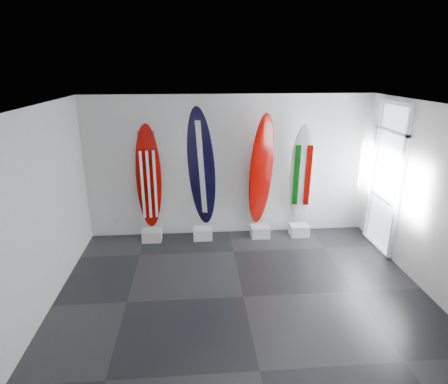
{
  "coord_description": "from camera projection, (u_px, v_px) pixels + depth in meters",
  "views": [
    {
      "loc": [
        -0.72,
        -5.08,
        3.53
      ],
      "look_at": [
        -0.2,
        1.4,
        1.32
      ],
      "focal_mm": 29.8,
      "sensor_mm": 36.0,
      "label": 1
    }
  ],
  "objects": [
    {
      "name": "display_block_italy",
      "position": [
        299.0,
        230.0,
        8.12
      ],
      "size": [
        0.4,
        0.3,
        0.24
      ],
      "primitive_type": "cube",
      "color": "white",
      "rests_on": "floor"
    },
    {
      "name": "floor",
      "position": [
        243.0,
        297.0,
        5.99
      ],
      "size": [
        6.0,
        6.0,
        0.0
      ],
      "primitive_type": "plane",
      "color": "black",
      "rests_on": "ground"
    },
    {
      "name": "wall_left",
      "position": [
        36.0,
        216.0,
        5.28
      ],
      "size": [
        0.0,
        5.0,
        5.0
      ],
      "primitive_type": "plane",
      "rotation": [
        1.57,
        0.0,
        1.57
      ],
      "color": "white",
      "rests_on": "ground"
    },
    {
      "name": "wall_back",
      "position": [
        229.0,
        167.0,
        7.86
      ],
      "size": [
        6.0,
        0.0,
        6.0
      ],
      "primitive_type": "plane",
      "rotation": [
        1.57,
        0.0,
        0.0
      ],
      "color": "white",
      "rests_on": "ground"
    },
    {
      "name": "balcony",
      "position": [
        442.0,
        222.0,
        7.61
      ],
      "size": [
        2.8,
        2.2,
        1.2
      ],
      "primitive_type": null,
      "color": "slate",
      "rests_on": "ground"
    },
    {
      "name": "wall_outlet",
      "position": [
        116.0,
        221.0,
        8.03
      ],
      "size": [
        0.09,
        0.02,
        0.13
      ],
      "primitive_type": "cube",
      "color": "silver",
      "rests_on": "wall_back"
    },
    {
      "name": "display_block_usa",
      "position": [
        152.0,
        235.0,
        7.88
      ],
      "size": [
        0.4,
        0.3,
        0.24
      ],
      "primitive_type": "cube",
      "color": "white",
      "rests_on": "floor"
    },
    {
      "name": "display_block_navy",
      "position": [
        203.0,
        233.0,
        7.96
      ],
      "size": [
        0.4,
        0.3,
        0.24
      ],
      "primitive_type": "cube",
      "color": "white",
      "rests_on": "floor"
    },
    {
      "name": "surfboard_italy",
      "position": [
        302.0,
        175.0,
        7.82
      ],
      "size": [
        0.56,
        0.42,
        2.2
      ],
      "primitive_type": "ellipsoid",
      "rotation": [
        0.11,
        0.0,
        -0.21
      ],
      "color": "white",
      "rests_on": "display_block_italy"
    },
    {
      "name": "ceiling",
      "position": [
        247.0,
        107.0,
        5.02
      ],
      "size": [
        6.0,
        6.0,
        0.0
      ],
      "primitive_type": "plane",
      "rotation": [
        3.14,
        0.0,
        0.0
      ],
      "color": "white",
      "rests_on": "wall_back"
    },
    {
      "name": "display_block_swiss",
      "position": [
        260.0,
        232.0,
        8.06
      ],
      "size": [
        0.4,
        0.3,
        0.24
      ],
      "primitive_type": "cube",
      "color": "white",
      "rests_on": "floor"
    },
    {
      "name": "surfboard_navy",
      "position": [
        201.0,
        169.0,
        7.6
      ],
      "size": [
        0.73,
        0.67,
        2.58
      ],
      "primitive_type": "ellipsoid",
      "rotation": [
        0.16,
        0.0,
        -0.38
      ],
      "color": "black",
      "rests_on": "display_block_navy"
    },
    {
      "name": "wall_right",
      "position": [
        438.0,
        205.0,
        5.73
      ],
      "size": [
        0.0,
        5.0,
        5.0
      ],
      "primitive_type": "plane",
      "rotation": [
        1.57,
        0.0,
        -1.57
      ],
      "color": "white",
      "rests_on": "ground"
    },
    {
      "name": "surfboard_usa",
      "position": [
        149.0,
        178.0,
        7.57
      ],
      "size": [
        0.54,
        0.34,
        2.25
      ],
      "primitive_type": "ellipsoid",
      "rotation": [
        0.09,
        0.0,
        0.13
      ],
      "color": "#950601",
      "rests_on": "display_block_usa"
    },
    {
      "name": "wall_front",
      "position": [
        284.0,
        319.0,
        3.15
      ],
      "size": [
        6.0,
        0.0,
        6.0
      ],
      "primitive_type": "plane",
      "rotation": [
        -1.57,
        0.0,
        0.0
      ],
      "color": "white",
      "rests_on": "ground"
    },
    {
      "name": "glass_door",
      "position": [
        386.0,
        180.0,
        7.22
      ],
      "size": [
        0.12,
        1.16,
        2.85
      ],
      "primitive_type": null,
      "color": "white",
      "rests_on": "floor"
    },
    {
      "name": "surfboard_swiss",
      "position": [
        261.0,
        171.0,
        7.72
      ],
      "size": [
        0.64,
        0.53,
        2.44
      ],
      "primitive_type": "ellipsoid",
      "rotation": [
        0.11,
        0.0,
        0.36
      ],
      "color": "#950601",
      "rests_on": "display_block_swiss"
    }
  ]
}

